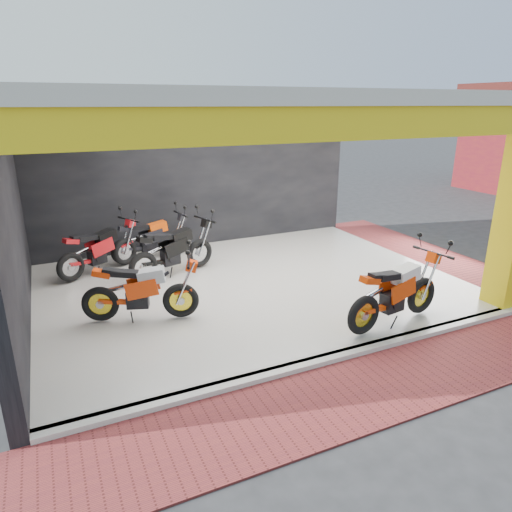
{
  "coord_description": "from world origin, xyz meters",
  "views": [
    {
      "loc": [
        -3.48,
        -5.77,
        3.53
      ],
      "look_at": [
        -0.18,
        1.34,
        0.9
      ],
      "focal_mm": 32.0,
      "sensor_mm": 36.0,
      "label": 1
    }
  ],
  "objects": [
    {
      "name": "paver_right",
      "position": [
        4.8,
        2.0,
        0.01
      ],
      "size": [
        1.4,
        7.0,
        0.03
      ],
      "primitive_type": "cube",
      "color": "maroon",
      "rests_on": "ground"
    },
    {
      "name": "ground",
      "position": [
        0.0,
        0.0,
        0.0
      ],
      "size": [
        80.0,
        80.0,
        0.0
      ],
      "primitive_type": "plane",
      "color": "#2D2D30",
      "rests_on": "ground"
    },
    {
      "name": "header_beam_right",
      "position": [
        4.0,
        2.0,
        3.3
      ],
      "size": [
        0.3,
        6.4,
        0.4
      ],
      "primitive_type": "cube",
      "color": "yellow",
      "rests_on": "corner_column"
    },
    {
      "name": "showroom_floor",
      "position": [
        0.0,
        2.0,
        0.05
      ],
      "size": [
        8.0,
        6.0,
        0.1
      ],
      "primitive_type": "cube",
      "color": "white",
      "rests_on": "ground"
    },
    {
      "name": "moto_row_d",
      "position": [
        -2.08,
        4.13,
        0.71
      ],
      "size": [
        2.12,
        1.55,
        1.22
      ],
      "primitive_type": null,
      "rotation": [
        0.0,
        0.0,
        0.46
      ],
      "color": "red",
      "rests_on": "showroom_floor"
    },
    {
      "name": "header_beam_front",
      "position": [
        0.0,
        -1.0,
        3.3
      ],
      "size": [
        8.4,
        0.3,
        0.4
      ],
      "primitive_type": "cube",
      "color": "yellow",
      "rests_on": "corner_column"
    },
    {
      "name": "moto_hero",
      "position": [
        2.05,
        -0.5,
        0.75
      ],
      "size": [
        2.21,
        1.09,
        1.3
      ],
      "primitive_type": null,
      "rotation": [
        0.0,
        0.0,
        0.15
      ],
      "color": "red",
      "rests_on": "showroom_floor"
    },
    {
      "name": "paver_front",
      "position": [
        0.0,
        -1.8,
        0.01
      ],
      "size": [
        9.0,
        1.4,
        0.03
      ],
      "primitive_type": "cube",
      "color": "maroon",
      "rests_on": "ground"
    },
    {
      "name": "left_wall",
      "position": [
        -4.1,
        2.0,
        1.75
      ],
      "size": [
        0.2,
        6.2,
        3.5
      ],
      "primitive_type": "cube",
      "color": "black",
      "rests_on": "ground"
    },
    {
      "name": "floor_kerb",
      "position": [
        0.0,
        -1.02,
        0.05
      ],
      "size": [
        8.0,
        0.2,
        0.1
      ],
      "primitive_type": "cube",
      "color": "white",
      "rests_on": "ground"
    },
    {
      "name": "showroom_ceiling",
      "position": [
        0.0,
        2.0,
        3.6
      ],
      "size": [
        8.4,
        6.4,
        0.2
      ],
      "primitive_type": "cube",
      "color": "beige",
      "rests_on": "corner_column"
    },
    {
      "name": "moto_row_c",
      "position": [
        -0.87,
        4.37,
        0.69
      ],
      "size": [
        2.0,
        0.98,
        1.18
      ],
      "primitive_type": null,
      "rotation": [
        0.0,
        0.0,
        0.14
      ],
      "color": "black",
      "rests_on": "showroom_floor"
    },
    {
      "name": "back_wall",
      "position": [
        0.0,
        5.1,
        1.75
      ],
      "size": [
        8.2,
        0.2,
        3.5
      ],
      "primitive_type": "cube",
      "color": "black",
      "rests_on": "ground"
    },
    {
      "name": "moto_row_b",
      "position": [
        -0.63,
        3.29,
        0.74
      ],
      "size": [
        2.23,
        1.34,
        1.28
      ],
      "primitive_type": null,
      "rotation": [
        0.0,
        0.0,
        0.29
      ],
      "color": "black",
      "rests_on": "showroom_floor"
    },
    {
      "name": "moto_row_a",
      "position": [
        -1.69,
        1.05,
        0.71
      ],
      "size": [
        2.14,
        1.35,
        1.23
      ],
      "primitive_type": null,
      "rotation": [
        0.0,
        0.0,
        -0.32
      ],
      "color": "#EA3909",
      "rests_on": "showroom_floor"
    }
  ]
}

